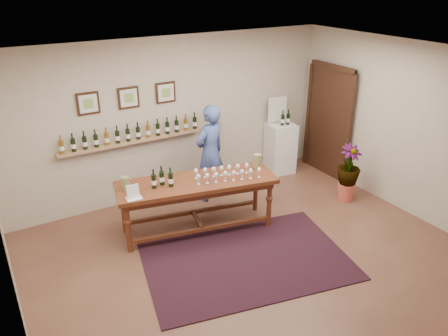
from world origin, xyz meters
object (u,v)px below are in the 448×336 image
tasting_table (197,188)px  person (210,153)px  display_pedestal (280,148)px  potted_plant (348,173)px

tasting_table → person: 1.08m
display_pedestal → potted_plant: bearing=-81.0°
tasting_table → person: size_ratio=1.46×
potted_plant → person: (-2.03, 1.31, 0.34)m
tasting_table → display_pedestal: 2.71m
tasting_table → person: person is taller
potted_plant → person: 2.44m
person → display_pedestal: bearing=173.3°
person → tasting_table: bearing=33.3°
display_pedestal → tasting_table: bearing=-155.6°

